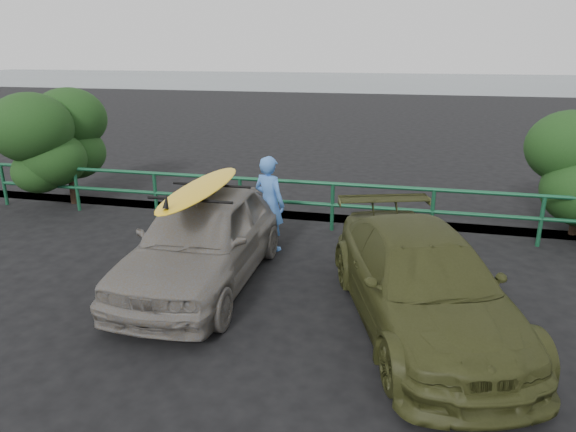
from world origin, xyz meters
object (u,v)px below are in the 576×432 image
guardrail (285,203)px  olive_vehicle (422,282)px  man (269,203)px  surfboard (201,188)px  sedan (204,238)px

guardrail → olive_vehicle: size_ratio=3.13×
guardrail → man: bearing=-89.5°
guardrail → man: size_ratio=7.83×
guardrail → man: 1.36m
olive_vehicle → surfboard: size_ratio=1.54×
sedan → surfboard: (0.00, 0.00, 0.83)m
olive_vehicle → surfboard: surfboard is taller
guardrail → surfboard: bearing=-102.3°
olive_vehicle → man: bearing=122.2°
olive_vehicle → man: man is taller
guardrail → surfboard: surfboard is taller
sedan → man: man is taller
sedan → man: bearing=67.6°
olive_vehicle → man: size_ratio=2.50×
man → surfboard: bearing=91.8°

